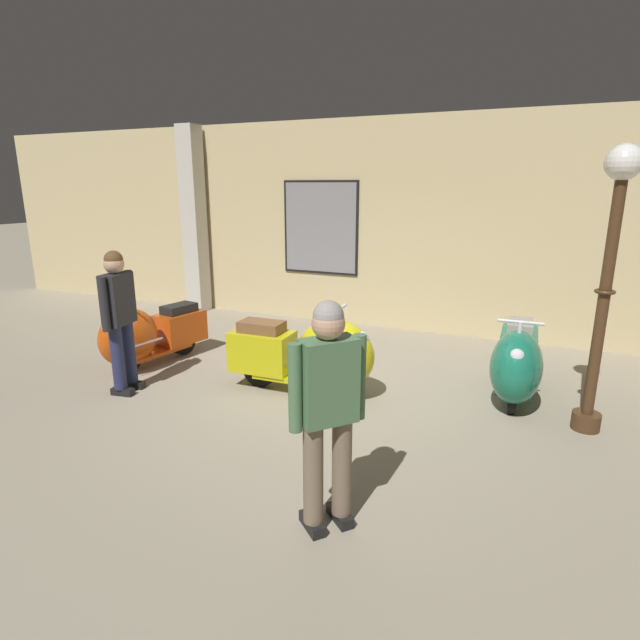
{
  "coord_description": "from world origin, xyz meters",
  "views": [
    {
      "loc": [
        2.31,
        -5.17,
        2.45
      ],
      "look_at": [
        -0.19,
        0.56,
        0.78
      ],
      "focal_mm": 28.36,
      "sensor_mm": 36.0,
      "label": 1
    }
  ],
  "objects_px": {
    "scooter_1": "(312,355)",
    "visitor_1": "(119,312)",
    "scooter_2": "(516,362)",
    "visitor_0": "(328,402)",
    "scooter_0": "(146,335)",
    "lamppost": "(609,264)"
  },
  "relations": [
    {
      "from": "lamppost",
      "to": "visitor_0",
      "type": "height_order",
      "value": "lamppost"
    },
    {
      "from": "scooter_2",
      "to": "lamppost",
      "type": "bearing_deg",
      "value": 57.31
    },
    {
      "from": "scooter_0",
      "to": "visitor_0",
      "type": "bearing_deg",
      "value": 69.98
    },
    {
      "from": "lamppost",
      "to": "scooter_2",
      "type": "bearing_deg",
      "value": 148.34
    },
    {
      "from": "scooter_1",
      "to": "visitor_0",
      "type": "xyz_separation_m",
      "value": [
        1.11,
        -2.19,
        0.49
      ]
    },
    {
      "from": "scooter_2",
      "to": "lamppost",
      "type": "distance_m",
      "value": 1.51
    },
    {
      "from": "scooter_0",
      "to": "scooter_2",
      "type": "relative_size",
      "value": 0.98
    },
    {
      "from": "scooter_2",
      "to": "visitor_1",
      "type": "bearing_deg",
      "value": -71.14
    },
    {
      "from": "scooter_2",
      "to": "visitor_0",
      "type": "xyz_separation_m",
      "value": [
        -1.13,
        -2.95,
        0.51
      ]
    },
    {
      "from": "lamppost",
      "to": "visitor_0",
      "type": "relative_size",
      "value": 1.64
    },
    {
      "from": "lamppost",
      "to": "visitor_1",
      "type": "xyz_separation_m",
      "value": [
        -5.11,
        -1.13,
        -0.73
      ]
    },
    {
      "from": "scooter_0",
      "to": "visitor_0",
      "type": "relative_size",
      "value": 0.99
    },
    {
      "from": "scooter_2",
      "to": "scooter_0",
      "type": "bearing_deg",
      "value": -81.55
    },
    {
      "from": "lamppost",
      "to": "scooter_1",
      "type": "bearing_deg",
      "value": -174.06
    },
    {
      "from": "scooter_1",
      "to": "visitor_0",
      "type": "relative_size",
      "value": 1.06
    },
    {
      "from": "scooter_2",
      "to": "lamppost",
      "type": "relative_size",
      "value": 0.62
    },
    {
      "from": "scooter_2",
      "to": "visitor_1",
      "type": "relative_size",
      "value": 1.0
    },
    {
      "from": "scooter_1",
      "to": "scooter_0",
      "type": "bearing_deg",
      "value": 179.05
    },
    {
      "from": "scooter_1",
      "to": "visitor_1",
      "type": "xyz_separation_m",
      "value": [
        -2.13,
        -0.82,
        0.5
      ]
    },
    {
      "from": "scooter_0",
      "to": "visitor_0",
      "type": "height_order",
      "value": "visitor_0"
    },
    {
      "from": "scooter_0",
      "to": "visitor_0",
      "type": "distance_m",
      "value": 4.25
    },
    {
      "from": "scooter_2",
      "to": "visitor_1",
      "type": "distance_m",
      "value": 4.68
    }
  ]
}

